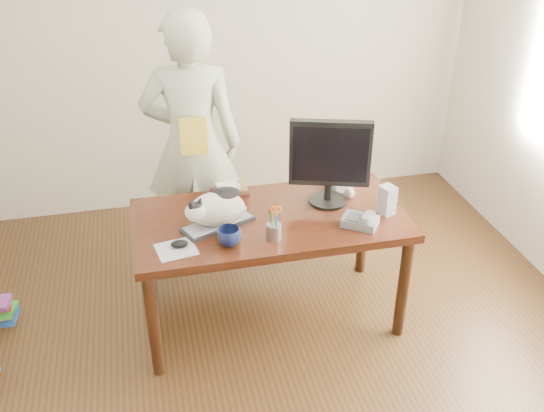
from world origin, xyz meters
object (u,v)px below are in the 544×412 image
at_px(cat, 215,208).
at_px(person, 192,145).
at_px(speaker, 387,200).
at_px(desk, 267,231).
at_px(pen_cup, 274,230).
at_px(coffee_mug, 229,237).
at_px(keyboard, 218,224).
at_px(calculator, 337,183).
at_px(phone, 361,221).
at_px(baseball, 349,193).
at_px(book_stack, 230,191).
at_px(mouse, 179,244).
at_px(monitor, 330,158).

xyz_separation_m(cat, person, (-0.04, 0.80, 0.04)).
bearing_deg(speaker, desk, 144.78).
xyz_separation_m(pen_cup, coffee_mug, (-0.25, -0.00, -0.01)).
bearing_deg(keyboard, desk, -4.58).
bearing_deg(calculator, desk, -173.96).
relative_size(phone, calculator, 1.15).
xyz_separation_m(desk, speaker, (0.68, -0.19, 0.24)).
xyz_separation_m(baseball, book_stack, (-0.71, 0.20, -0.00)).
relative_size(cat, book_stack, 1.71).
height_order(cat, baseball, cat).
distance_m(speaker, baseball, 0.27).
relative_size(cat, person, 0.22).
bearing_deg(cat, phone, -35.88).
height_order(mouse, book_stack, book_stack).
height_order(pen_cup, calculator, pen_cup).
relative_size(desk, phone, 6.56).
bearing_deg(pen_cup, cat, 146.04).
bearing_deg(cat, pen_cup, -57.90).
height_order(cat, book_stack, cat).
distance_m(cat, monitor, 0.73).
bearing_deg(person, phone, 140.44).
relative_size(keyboard, book_stack, 1.97).
height_order(desk, book_stack, book_stack).
bearing_deg(coffee_mug, keyboard, 98.58).
xyz_separation_m(speaker, calculator, (-0.18, 0.38, -0.06)).
bearing_deg(speaker, person, 120.64).
height_order(keyboard, speaker, speaker).
relative_size(keyboard, coffee_mug, 3.49).
height_order(cat, calculator, cat).
bearing_deg(coffee_mug, pen_cup, 0.54).
bearing_deg(desk, baseball, 3.03).
distance_m(monitor, mouse, 1.01).
distance_m(pen_cup, calculator, 0.74).
height_order(pen_cup, baseball, pen_cup).
relative_size(desk, book_stack, 6.96).
height_order(cat, coffee_mug, cat).
relative_size(pen_cup, book_stack, 0.92).
bearing_deg(monitor, calculator, 74.68).
xyz_separation_m(desk, mouse, (-0.55, -0.28, 0.17)).
bearing_deg(desk, person, 118.01).
distance_m(desk, book_stack, 0.35).
height_order(keyboard, cat, cat).
relative_size(desk, pen_cup, 7.59).
bearing_deg(pen_cup, phone, 2.89).
distance_m(phone, speaker, 0.22).
distance_m(desk, pen_cup, 0.38).
distance_m(cat, person, 0.80).
xyz_separation_m(coffee_mug, phone, (0.77, 0.03, -0.02)).
relative_size(coffee_mug, person, 0.07).
bearing_deg(person, pen_cup, 117.61).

